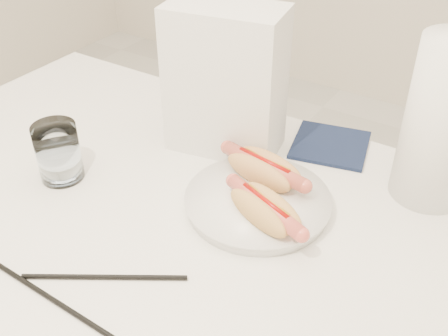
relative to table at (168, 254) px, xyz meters
The scene contains 10 objects.
table is the anchor object (origin of this frame).
plate 0.16m from the table, 49.79° to the left, with size 0.22×0.22×0.02m, color white.
hotdog_left 0.21m from the table, 64.20° to the left, with size 0.16×0.08×0.04m.
hotdog_right 0.18m from the table, 30.14° to the left, with size 0.15×0.10×0.04m.
water_glass 0.25m from the table, behind, with size 0.07×0.07×0.10m, color white.
chopstick_near 0.21m from the table, 100.87° to the right, with size 0.01×0.01×0.23m, color black.
chopstick_far 0.14m from the table, 91.68° to the right, with size 0.01×0.01×0.22m, color black.
napkin_box 0.31m from the table, 100.80° to the left, with size 0.20×0.11×0.26m, color silver.
navy_napkin 0.37m from the table, 70.40° to the left, with size 0.13×0.13×0.01m, color #101A35.
paper_towel_roll 0.47m from the table, 43.83° to the left, with size 0.12×0.12×0.27m, color white.
Camera 1 is at (0.40, -0.46, 1.29)m, focal length 42.66 mm.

